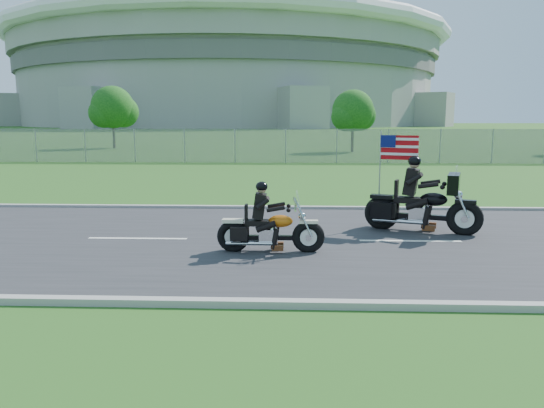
{
  "coord_description": "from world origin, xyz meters",
  "views": [
    {
      "loc": [
        1.44,
        -11.33,
        2.72
      ],
      "look_at": [
        0.99,
        0.0,
        0.84
      ],
      "focal_mm": 35.0,
      "sensor_mm": 36.0,
      "label": 1
    }
  ],
  "objects": [
    {
      "name": "ground",
      "position": [
        0.0,
        0.0,
        0.0
      ],
      "size": [
        420.0,
        420.0,
        0.0
      ],
      "primitive_type": "plane",
      "color": "#254D18",
      "rests_on": "ground"
    },
    {
      "name": "road",
      "position": [
        0.0,
        0.0,
        0.02
      ],
      "size": [
        120.0,
        8.0,
        0.04
      ],
      "primitive_type": "cube",
      "color": "#28282B",
      "rests_on": "ground"
    },
    {
      "name": "curb_north",
      "position": [
        0.0,
        4.05,
        0.05
      ],
      "size": [
        120.0,
        0.18,
        0.12
      ],
      "primitive_type": "cube",
      "color": "#9E9B93",
      "rests_on": "ground"
    },
    {
      "name": "curb_south",
      "position": [
        0.0,
        -4.05,
        0.05
      ],
      "size": [
        120.0,
        0.18,
        0.12
      ],
      "primitive_type": "cube",
      "color": "#9E9B93",
      "rests_on": "ground"
    },
    {
      "name": "fence",
      "position": [
        -5.0,
        20.0,
        1.0
      ],
      "size": [
        60.0,
        0.03,
        2.0
      ],
      "primitive_type": "cube",
      "color": "gray",
      "rests_on": "ground"
    },
    {
      "name": "stadium",
      "position": [
        -20.0,
        170.0,
        15.58
      ],
      "size": [
        140.4,
        140.4,
        29.2
      ],
      "color": "#A3A099",
      "rests_on": "ground"
    },
    {
      "name": "tree_fence_near",
      "position": [
        6.04,
        30.04,
        2.97
      ],
      "size": [
        3.52,
        3.28,
        4.75
      ],
      "color": "#382316",
      "rests_on": "ground"
    },
    {
      "name": "tree_fence_mid",
      "position": [
        -13.95,
        34.04,
        3.3
      ],
      "size": [
        3.96,
        3.69,
        5.3
      ],
      "color": "#382316",
      "rests_on": "ground"
    },
    {
      "name": "motorcycle_lead",
      "position": [
        0.96,
        -1.0,
        0.47
      ],
      "size": [
        2.16,
        0.5,
        1.46
      ],
      "rotation": [
        0.0,
        0.0,
        0.0
      ],
      "color": "black",
      "rests_on": "ground"
    },
    {
      "name": "motorcycle_follow",
      "position": [
        4.46,
        1.0,
        0.62
      ],
      "size": [
        2.63,
        1.32,
        2.27
      ],
      "rotation": [
        0.0,
        0.0,
        -0.34
      ],
      "color": "black",
      "rests_on": "ground"
    }
  ]
}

